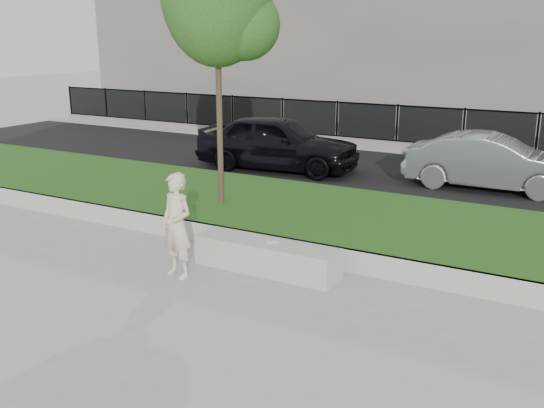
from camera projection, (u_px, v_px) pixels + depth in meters
The scene contains 12 objects.
ground at pixel (209, 269), 10.33m from camera, with size 90.00×90.00×0.00m, color gray.
grass_bank at pixel (290, 214), 12.80m from camera, with size 34.00×4.00×0.40m, color #0E380F.
grass_kerb at pixel (241, 240), 11.15m from camera, with size 34.00×0.08×0.40m, color #A7A49C.
street at pixel (378, 172), 17.48m from camera, with size 34.00×7.00×0.04m, color black.
far_pavement at pixel (421, 147), 21.25m from camera, with size 34.00×3.00×0.12m, color gray.
iron_fence at pixel (414, 137), 20.28m from camera, with size 32.00×0.30×1.50m.
building_facade at pixel (474, 7), 25.82m from camera, with size 34.00×10.00×10.00m, color #645E57.
stone_bench at pixel (266, 256), 10.17m from camera, with size 2.51×0.63×0.51m, color #A7A49C.
man at pixel (177, 226), 9.79m from camera, with size 0.64×0.42×1.74m, color beige.
book at pixel (272, 241), 10.11m from camera, with size 0.23×0.17×0.03m, color beige.
car_dark at pixel (278, 142), 17.53m from camera, with size 1.90×4.73×1.61m, color black.
car_silver at pixel (491, 162), 15.32m from camera, with size 1.48×4.25×1.40m, color gray.
Camera 1 is at (5.63, -7.91, 3.84)m, focal length 40.00 mm.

